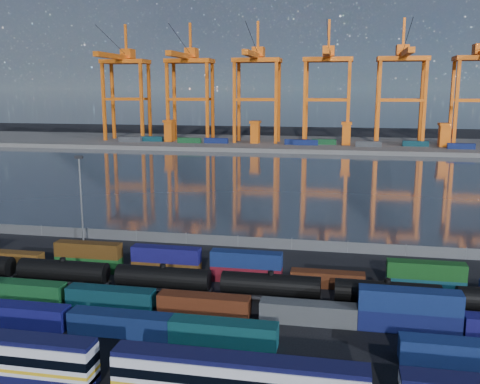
# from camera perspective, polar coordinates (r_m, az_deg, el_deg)

# --- Properties ---
(ground) EXTENTS (700.00, 700.00, 0.00)m
(ground) POSITION_cam_1_polar(r_m,az_deg,el_deg) (74.20, -4.49, -11.99)
(ground) COLOR black
(ground) RESTS_ON ground
(harbor_water) EXTENTS (700.00, 700.00, 0.00)m
(harbor_water) POSITION_cam_1_polar(r_m,az_deg,el_deg) (174.21, 4.68, 1.37)
(harbor_water) COLOR #2C343F
(harbor_water) RESTS_ON ground
(far_quay) EXTENTS (700.00, 70.00, 2.00)m
(far_quay) POSITION_cam_1_polar(r_m,az_deg,el_deg) (277.83, 7.08, 5.11)
(far_quay) COLOR #514F4C
(far_quay) RESTS_ON ground
(distant_mountains) EXTENTS (2470.00, 1100.00, 520.00)m
(distant_mountains) POSITION_cam_1_polar(r_m,az_deg,el_deg) (1677.36, 12.96, 17.23)
(distant_mountains) COLOR #1E2630
(distant_mountains) RESTS_ON ground
(passenger_train) EXTENTS (75.63, 2.92, 5.00)m
(passenger_train) POSITION_cam_1_polar(r_m,az_deg,el_deg) (51.83, -0.23, -19.62)
(passenger_train) COLOR silver
(passenger_train) RESTS_ON ground
(container_row_south) EXTENTS (140.57, 2.55, 5.44)m
(container_row_south) POSITION_cam_1_polar(r_m,az_deg,el_deg) (72.61, -22.06, -11.63)
(container_row_south) COLOR #393A3E
(container_row_south) RESTS_ON ground
(container_row_mid) EXTENTS (141.27, 2.45, 5.23)m
(container_row_mid) POSITION_cam_1_polar(r_m,az_deg,el_deg) (73.56, -10.77, -10.90)
(container_row_mid) COLOR #434749
(container_row_mid) RESTS_ON ground
(container_row_north) EXTENTS (139.75, 2.21, 4.71)m
(container_row_north) POSITION_cam_1_polar(r_m,az_deg,el_deg) (82.80, -2.14, -8.06)
(container_row_north) COLOR navy
(container_row_north) RESTS_ON ground
(tanker_string) EXTENTS (138.13, 3.03, 4.34)m
(tanker_string) POSITION_cam_1_polar(r_m,az_deg,el_deg) (78.13, -8.20, -9.15)
(tanker_string) COLOR black
(tanker_string) RESTS_ON ground
(waterfront_fence) EXTENTS (160.12, 0.12, 2.20)m
(waterfront_fence) POSITION_cam_1_polar(r_m,az_deg,el_deg) (99.59, -0.22, -5.30)
(waterfront_fence) COLOR #595B5E
(waterfront_fence) RESTS_ON ground
(yard_light_mast) EXTENTS (1.60, 0.40, 16.60)m
(yard_light_mast) POSITION_cam_1_polar(r_m,az_deg,el_deg) (105.65, -16.62, -0.19)
(yard_light_mast) COLOR slate
(yard_light_mast) RESTS_ON ground
(gantry_cranes) EXTENTS (198.81, 45.72, 61.91)m
(gantry_cranes) POSITION_cam_1_polar(r_m,az_deg,el_deg) (270.57, 5.54, 12.82)
(gantry_cranes) COLOR #E35D10
(gantry_cranes) RESTS_ON ground
(quay_containers) EXTENTS (172.58, 10.99, 2.60)m
(quay_containers) POSITION_cam_1_polar(r_m,az_deg,el_deg) (264.17, 4.48, 5.36)
(quay_containers) COLOR navy
(quay_containers) RESTS_ON far_quay
(straddle_carriers) EXTENTS (140.00, 7.00, 11.10)m
(straddle_carriers) POSITION_cam_1_polar(r_m,az_deg,el_deg) (267.47, 6.43, 6.36)
(straddle_carriers) COLOR #E35D10
(straddle_carriers) RESTS_ON far_quay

